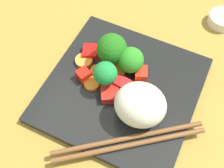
{
  "coord_description": "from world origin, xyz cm",
  "views": [
    {
      "loc": [
        24.11,
        8.37,
        44.7
      ],
      "look_at": [
        1.17,
        -1.38,
        3.34
      ],
      "focal_mm": 46.14,
      "sensor_mm": 36.0,
      "label": 1
    }
  ],
  "objects": [
    {
      "name": "carrot_slice_1",
      "position": [
        -6.06,
        -4.68,
        1.64
      ],
      "size": [
        3.17,
        3.17,
        0.6
      ],
      "primitive_type": "cylinder",
      "rotation": [
        0.0,
        0.0,
        2.91
      ],
      "color": "orange",
      "rests_on": "square_plate"
    },
    {
      "name": "broccoli_floret_0",
      "position": [
        -4.21,
        -3.72,
        5.28
      ],
      "size": [
        5.33,
        5.33,
        6.77
      ],
      "color": "#5F953E",
      "rests_on": "square_plate"
    },
    {
      "name": "broccoli_floret_2",
      "position": [
        -3.77,
        0.26,
        4.58
      ],
      "size": [
        4.54,
        4.54,
        5.71
      ],
      "color": "#64A745",
      "rests_on": "square_plate"
    },
    {
      "name": "square_plate",
      "position": [
        0.0,
        0.0,
        0.67
      ],
      "size": [
        26.72,
        26.72,
        1.34
      ],
      "primitive_type": "cube",
      "rotation": [
        0.0,
        0.0,
        -0.04
      ],
      "color": "black",
      "rests_on": "ground_plane"
    },
    {
      "name": "carrot_slice_2",
      "position": [
        -2.31,
        -2.12,
        1.73
      ],
      "size": [
        4.35,
        4.35,
        0.78
      ],
      "primitive_type": "cylinder",
      "rotation": [
        0.0,
        0.0,
        2.59
      ],
      "color": "orange",
      "rests_on": "square_plate"
    },
    {
      "name": "pepper_chunk_1",
      "position": [
        -4.41,
        -8.16,
        2.04
      ],
      "size": [
        3.61,
        3.47,
        1.41
      ],
      "primitive_type": "cube",
      "rotation": [
        0.0,
        0.0,
        0.34
      ],
      "color": "red",
      "rests_on": "square_plate"
    },
    {
      "name": "pepper_chunk_0",
      "position": [
        -3.35,
        2.24,
        2.33
      ],
      "size": [
        3.1,
        2.81,
        1.98
      ],
      "primitive_type": "cube",
      "rotation": [
        0.0,
        0.0,
        0.32
      ],
      "color": "red",
      "rests_on": "square_plate"
    },
    {
      "name": "carrot_slice_0",
      "position": [
        -1.33,
        -5.26,
        1.58
      ],
      "size": [
        3.46,
        3.46,
        0.48
      ],
      "primitive_type": "cylinder",
      "rotation": [
        0.0,
        0.0,
        3.51
      ],
      "color": "orange",
      "rests_on": "square_plate"
    },
    {
      "name": "rice_mound",
      "position": [
        3.74,
        4.48,
        4.82
      ],
      "size": [
        7.97,
        8.77,
        6.96
      ],
      "primitive_type": "ellipsoid",
      "rotation": [
        0.0,
        0.0,
        1.65
      ],
      "color": "white",
      "rests_on": "square_plate"
    },
    {
      "name": "ground_plane",
      "position": [
        0.0,
        0.0,
        -1.0
      ],
      "size": [
        110.0,
        110.0,
        2.0
      ],
      "primitive_type": "cube",
      "color": "olive"
    },
    {
      "name": "carrot_slice_5",
      "position": [
        1.54,
        -5.08,
        1.63
      ],
      "size": [
        3.88,
        3.88,
        0.58
      ],
      "primitive_type": "cylinder",
      "rotation": [
        0.0,
        0.0,
        2.25
      ],
      "color": "orange",
      "rests_on": "square_plate"
    },
    {
      "name": "sauce_cup",
      "position": [
        -23.18,
        12.8,
        1.03
      ],
      "size": [
        5.57,
        5.57,
        2.06
      ],
      "primitive_type": "cylinder",
      "color": "silver",
      "rests_on": "ground_plane"
    },
    {
      "name": "pepper_chunk_3",
      "position": [
        0.78,
        -6.99,
        2.26
      ],
      "size": [
        2.86,
        2.81,
        1.85
      ],
      "primitive_type": "cube",
      "rotation": [
        0.0,
        0.0,
        1.09
      ],
      "color": "red",
      "rests_on": "square_plate"
    },
    {
      "name": "chicken_piece_0",
      "position": [
        -6.33,
        0.38,
        2.36
      ],
      "size": [
        3.26,
        3.38,
        2.04
      ],
      "primitive_type": "ellipsoid",
      "rotation": [
        0.0,
        0.0,
        1.83
      ],
      "color": "tan",
      "rests_on": "square_plate"
    },
    {
      "name": "broccoli_floret_1",
      "position": [
        0.8,
        -2.73,
        5.12
      ],
      "size": [
        4.0,
        4.0,
        6.03
      ],
      "color": "#6BAB50",
      "rests_on": "square_plate"
    },
    {
      "name": "carrot_slice_4",
      "position": [
        -0.46,
        2.21,
        1.72
      ],
      "size": [
        4.46,
        4.46,
        0.76
      ],
      "primitive_type": "cylinder",
      "rotation": [
        0.0,
        0.0,
        0.71
      ],
      "color": "#F59936",
      "rests_on": "square_plate"
    },
    {
      "name": "chopstick_pair",
      "position": [
        8.93,
        4.74,
        1.74
      ],
      "size": [
        15.57,
        21.13,
        0.81
      ],
      "rotation": [
        0.0,
        0.0,
        2.18
      ],
      "color": "brown",
      "rests_on": "square_plate"
    },
    {
      "name": "carrot_slice_3",
      "position": [
        -2.33,
        -8.49,
        1.71
      ],
      "size": [
        4.32,
        4.32,
        0.75
      ],
      "primitive_type": "cylinder",
      "rotation": [
        0.0,
        0.0,
        4.21
      ],
      "color": "orange",
      "rests_on": "square_plate"
    },
    {
      "name": "pepper_chunk_4",
      "position": [
        -0.13,
        -0.27,
        2.34
      ],
      "size": [
        2.57,
        3.18,
        2.0
      ],
      "primitive_type": "cube",
      "rotation": [
        0.0,
        0.0,
        1.39
      ],
      "color": "red",
      "rests_on": "square_plate"
    },
    {
      "name": "pepper_chunk_2",
      "position": [
        2.44,
        -1.17,
        2.12
      ],
      "size": [
        4.04,
        4.15,
        1.57
      ],
      "primitive_type": "cube",
      "rotation": [
        0.0,
        0.0,
        2.08
      ],
      "color": "red",
      "rests_on": "square_plate"
    }
  ]
}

